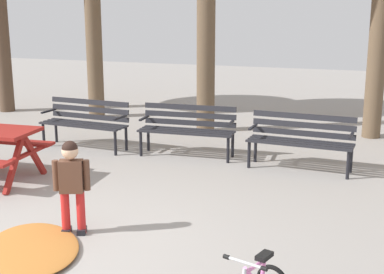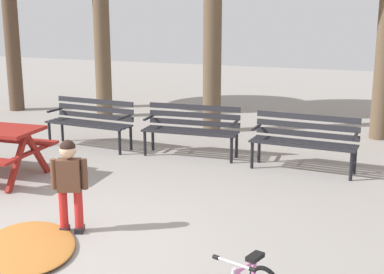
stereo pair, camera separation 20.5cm
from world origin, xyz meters
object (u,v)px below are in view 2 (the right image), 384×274
object	(u,v)px
park_bench_far_left	(91,119)
child_standing	(69,179)
park_bench_left	(192,126)
park_bench_right	(305,138)

from	to	relation	value
park_bench_far_left	child_standing	bearing A→B (deg)	-61.94
park_bench_left	child_standing	distance (m)	3.48
park_bench_far_left	child_standing	size ratio (longest dim) A/B	1.53
park_bench_far_left	child_standing	world-z (taller)	child_standing
park_bench_left	child_standing	bearing A→B (deg)	-91.40
park_bench_left	park_bench_far_left	bearing A→B (deg)	-177.02
child_standing	park_bench_right	bearing A→B (deg)	59.05
park_bench_far_left	park_bench_left	world-z (taller)	same
child_standing	park_bench_left	bearing A→B (deg)	88.60
park_bench_right	child_standing	bearing A→B (deg)	-120.95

